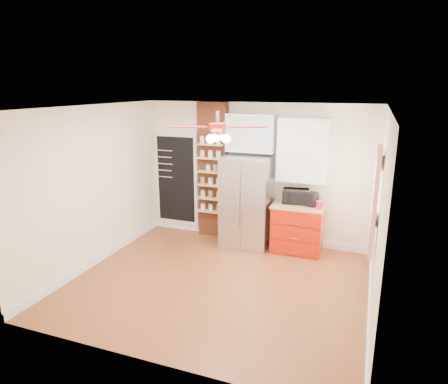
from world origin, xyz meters
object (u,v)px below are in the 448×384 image
(fridge, at_px, (247,202))
(ceiling_fan, at_px, (218,127))
(pantry_jar_oats, at_px, (208,168))
(canister_left, at_px, (319,205))
(coffee_maker, at_px, (312,199))
(toaster_oven, at_px, (295,196))
(red_cabinet, at_px, (297,228))

(fridge, xyz_separation_m, ceiling_fan, (0.05, -1.63, 1.55))
(fridge, distance_m, pantry_jar_oats, 1.04)
(canister_left, relative_size, pantry_jar_oats, 1.19)
(coffee_maker, height_order, pantry_jar_oats, pantry_jar_oats)
(coffee_maker, bearing_deg, toaster_oven, -172.84)
(ceiling_fan, bearing_deg, toaster_oven, 64.62)
(red_cabinet, relative_size, pantry_jar_oats, 7.89)
(ceiling_fan, relative_size, toaster_oven, 2.98)
(toaster_oven, bearing_deg, fridge, -178.43)
(toaster_oven, height_order, pantry_jar_oats, pantry_jar_oats)
(toaster_oven, bearing_deg, ceiling_fan, -122.68)
(ceiling_fan, xyz_separation_m, canister_left, (1.29, 1.54, -1.45))
(red_cabinet, distance_m, ceiling_fan, 2.75)
(toaster_oven, xyz_separation_m, pantry_jar_oats, (-1.75, 0.04, 0.40))
(fridge, xyz_separation_m, pantry_jar_oats, (-0.86, 0.18, 0.56))
(ceiling_fan, distance_m, coffee_maker, 2.48)
(red_cabinet, xyz_separation_m, toaster_oven, (-0.08, 0.09, 0.58))
(ceiling_fan, distance_m, canister_left, 2.48)
(coffee_maker, xyz_separation_m, canister_left, (0.13, -0.15, -0.05))
(fridge, height_order, coffee_maker, fridge)
(fridge, distance_m, toaster_oven, 0.91)
(fridge, distance_m, coffee_maker, 1.22)
(red_cabinet, relative_size, toaster_oven, 2.00)
(fridge, height_order, canister_left, fridge)
(fridge, distance_m, canister_left, 1.35)
(ceiling_fan, height_order, toaster_oven, ceiling_fan)
(fridge, relative_size, canister_left, 12.38)
(red_cabinet, bearing_deg, pantry_jar_oats, 176.06)
(coffee_maker, relative_size, canister_left, 1.76)
(red_cabinet, xyz_separation_m, coffee_maker, (0.24, 0.01, 0.57))
(toaster_oven, distance_m, pantry_jar_oats, 1.79)
(pantry_jar_oats, bearing_deg, red_cabinet, -3.94)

